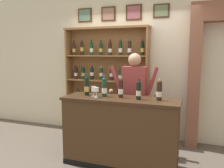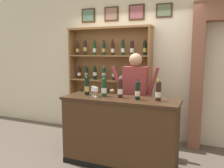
% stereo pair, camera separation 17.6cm
% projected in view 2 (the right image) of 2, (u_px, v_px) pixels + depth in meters
% --- Properties ---
extents(ground_plane, '(14.00, 14.00, 0.02)m').
position_uv_depth(ground_plane, '(108.00, 163.00, 3.64)').
color(ground_plane, brown).
extents(back_wall, '(12.00, 0.19, 3.30)m').
position_uv_depth(back_wall, '(135.00, 55.00, 4.70)').
color(back_wall, beige).
rests_on(back_wall, ground).
extents(wine_shelf, '(1.76, 0.29, 2.21)m').
position_uv_depth(wine_shelf, '(109.00, 79.00, 4.76)').
color(wine_shelf, olive).
rests_on(wine_shelf, ground).
extents(tasting_counter, '(1.75, 0.56, 1.05)m').
position_uv_depth(tasting_counter, '(120.00, 132.00, 3.49)').
color(tasting_counter, '#422B19').
rests_on(tasting_counter, ground).
extents(shopkeeper, '(0.87, 0.22, 1.70)m').
position_uv_depth(shopkeeper, '(135.00, 92.00, 3.91)').
color(shopkeeper, '#2D3347').
rests_on(shopkeeper, ground).
extents(tasting_bottle_brunello, '(0.07, 0.07, 0.34)m').
position_uv_depth(tasting_bottle_brunello, '(87.00, 85.00, 3.65)').
color(tasting_bottle_brunello, black).
rests_on(tasting_bottle_brunello, tasting_counter).
extents(tasting_bottle_grappa, '(0.08, 0.08, 0.33)m').
position_uv_depth(tasting_bottle_grappa, '(104.00, 87.00, 3.53)').
color(tasting_bottle_grappa, '#19381E').
rests_on(tasting_bottle_grappa, tasting_counter).
extents(tasting_bottle_super_tuscan, '(0.07, 0.07, 0.31)m').
position_uv_depth(tasting_bottle_super_tuscan, '(120.00, 88.00, 3.44)').
color(tasting_bottle_super_tuscan, black).
rests_on(tasting_bottle_super_tuscan, tasting_counter).
extents(tasting_bottle_vin_santo, '(0.07, 0.07, 0.30)m').
position_uv_depth(tasting_bottle_vin_santo, '(138.00, 90.00, 3.28)').
color(tasting_bottle_vin_santo, black).
rests_on(tasting_bottle_vin_santo, tasting_counter).
extents(tasting_bottle_bianco, '(0.08, 0.08, 0.30)m').
position_uv_depth(tasting_bottle_bianco, '(158.00, 91.00, 3.21)').
color(tasting_bottle_bianco, black).
rests_on(tasting_bottle_bianco, tasting_counter).
extents(wine_glass_left, '(0.07, 0.07, 0.15)m').
position_uv_depth(wine_glass_left, '(96.00, 90.00, 3.48)').
color(wine_glass_left, silver).
rests_on(wine_glass_left, tasting_counter).
extents(wine_glass_spare, '(0.07, 0.07, 0.15)m').
position_uv_depth(wine_glass_spare, '(93.00, 90.00, 3.57)').
color(wine_glass_spare, silver).
rests_on(wine_glass_spare, tasting_counter).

